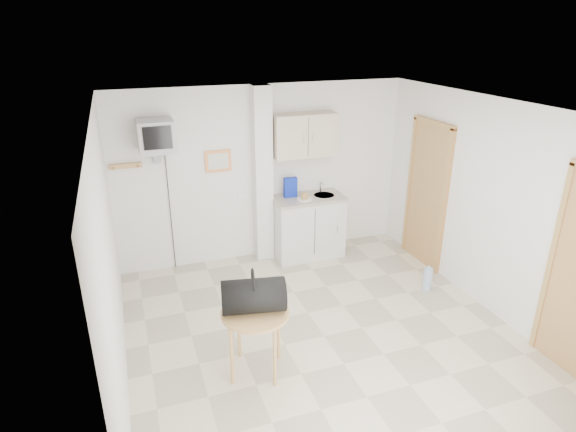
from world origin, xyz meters
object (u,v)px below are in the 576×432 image
object	(u,v)px
duffel_bag	(254,296)
crt_television	(156,137)
water_bottle	(428,279)
round_table	(255,319)

from	to	relation	value
duffel_bag	crt_television	bearing A→B (deg)	115.08
crt_television	duffel_bag	world-z (taller)	crt_television
water_bottle	duffel_bag	bearing A→B (deg)	-163.42
duffel_bag	water_bottle	world-z (taller)	duffel_bag
duffel_bag	round_table	bearing A→B (deg)	-59.92
crt_television	duffel_bag	xyz separation A→B (m)	(0.58, -2.29, -1.08)
crt_television	water_bottle	bearing A→B (deg)	-26.18
round_table	water_bottle	world-z (taller)	round_table
round_table	duffel_bag	bearing A→B (deg)	109.14
round_table	water_bottle	bearing A→B (deg)	16.97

